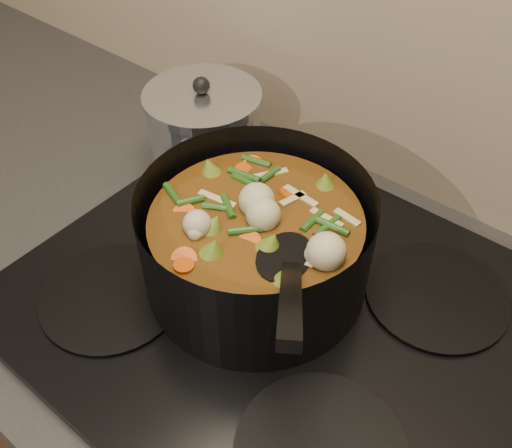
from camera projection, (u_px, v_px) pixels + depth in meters
The scene contains 3 objects.
stovetop at pixel (274, 301), 0.73m from camera, with size 0.62×0.54×0.03m.
stockpot at pixel (256, 243), 0.70m from camera, with size 0.37×0.37×0.21m.
saucepan at pixel (204, 127), 0.89m from camera, with size 0.18×0.18×0.15m.
Camera 1 is at (0.27, 1.56, 1.50)m, focal length 40.00 mm.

